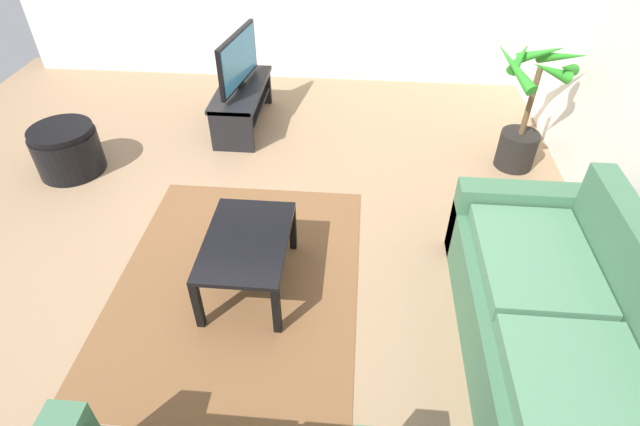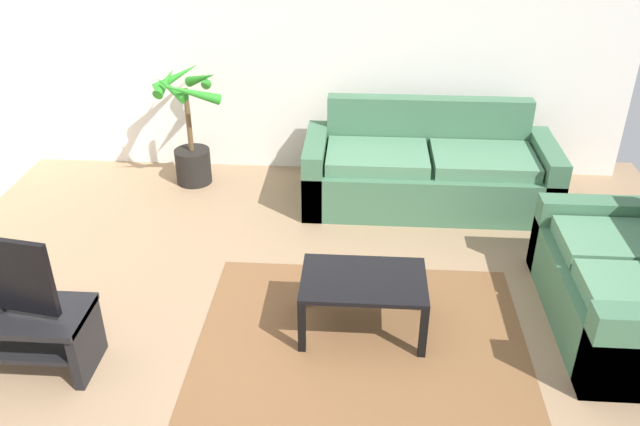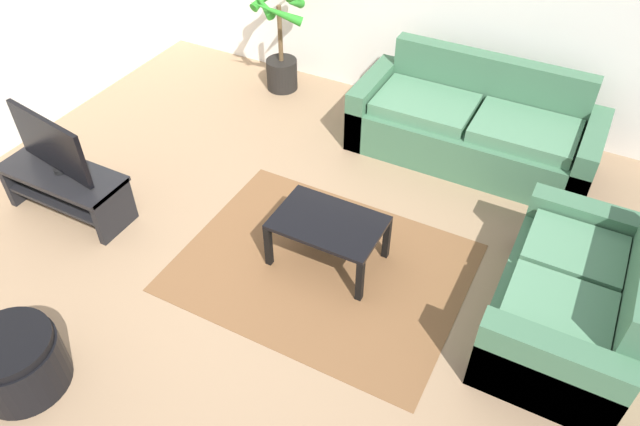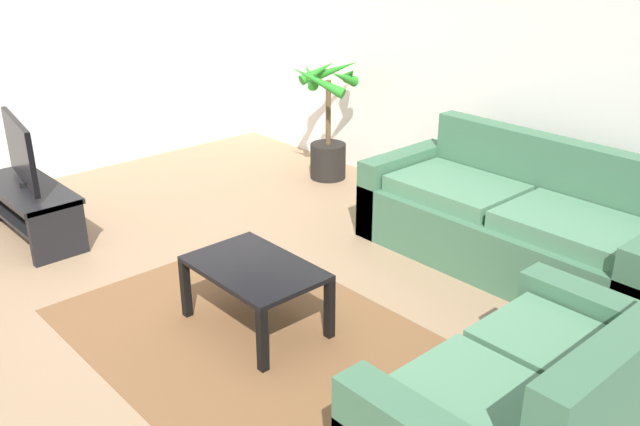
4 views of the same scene
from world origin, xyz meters
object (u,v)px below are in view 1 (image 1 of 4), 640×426
object	(u,v)px
couch_main	(563,343)
coffee_table	(247,246)
ottoman	(67,150)
potted_palm	(526,118)
tv	(238,60)
tv_stand	(242,100)

from	to	relation	value
couch_main	coffee_table	bearing A→B (deg)	-106.80
couch_main	ottoman	xyz separation A→B (m)	(-1.83, -3.81, -0.09)
potted_palm	coffee_table	bearing A→B (deg)	-52.02
tv	potted_palm	world-z (taller)	potted_palm
tv_stand	ottoman	size ratio (longest dim) A/B	1.90
tv_stand	tv	world-z (taller)	tv
couch_main	tv_stand	xyz separation A→B (m)	(-2.81, -2.40, -0.02)
couch_main	tv_stand	size ratio (longest dim) A/B	2.04
tv	coffee_table	bearing A→B (deg)	12.76
couch_main	ottoman	bearing A→B (deg)	-115.63
tv	couch_main	bearing A→B (deg)	40.53
tv_stand	coffee_table	distance (m)	2.30
couch_main	ottoman	size ratio (longest dim) A/B	3.88
coffee_table	ottoman	world-z (taller)	ottoman
couch_main	ottoman	distance (m)	4.23
tv	potted_palm	size ratio (longest dim) A/B	0.76
ottoman	tv	bearing A→B (deg)	124.79
couch_main	coffee_table	xyz separation A→B (m)	(-0.57, -1.90, 0.06)
couch_main	potted_palm	xyz separation A→B (m)	(-2.26, 0.26, 0.19)
coffee_table	ottoman	size ratio (longest dim) A/B	1.44
tv	ottoman	bearing A→B (deg)	-55.21
couch_main	tv	bearing A→B (deg)	-139.47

